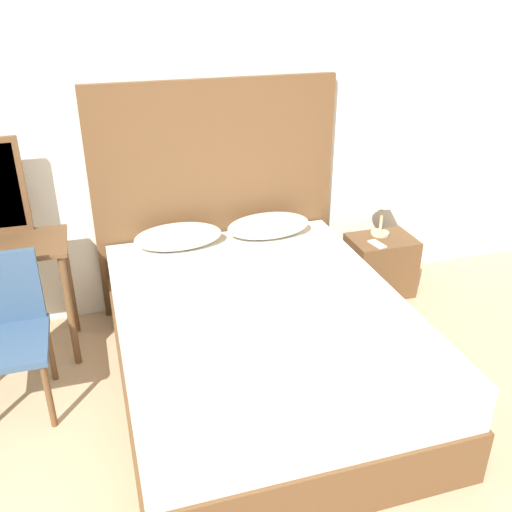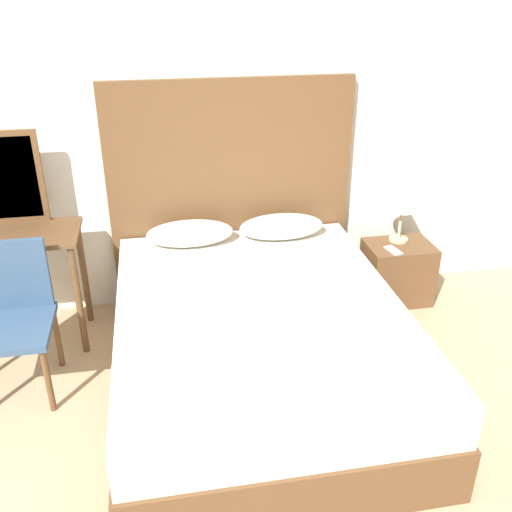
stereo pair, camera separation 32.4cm
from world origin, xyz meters
The scene contains 12 objects.
wall_back centered at (0.00, 2.36, 1.35)m, with size 10.00×0.06×2.70m.
bed centered at (0.08, 1.21, 0.28)m, with size 1.65×2.12×0.57m.
headboard centered at (0.08, 2.29, 0.83)m, with size 1.73×0.05×1.65m.
pillow_left centered at (-0.24, 2.07, 0.66)m, with size 0.60×0.29×0.17m.
pillow_right centered at (0.40, 2.07, 0.66)m, with size 0.60×0.29×0.17m.
phone_on_bed centered at (-0.30, 1.22, 0.58)m, with size 0.14×0.16×0.01m.
nightstand centered at (1.30, 2.01, 0.23)m, with size 0.49×0.36×0.46m.
table_lamp centered at (1.31, 2.09, 0.78)m, with size 0.21×0.21×0.42m.
phone_on_nightstand centered at (1.21, 1.92, 0.47)m, with size 0.10×0.16×0.01m.
vanity_desk centered at (-1.39, 1.94, 0.64)m, with size 0.87×0.47×0.80m.
vanity_mirror centered at (-1.39, 2.14, 1.10)m, with size 0.47×0.03×0.61m.
chair centered at (-1.34, 1.49, 0.51)m, with size 0.47×0.49×0.89m.
Camera 2 is at (-0.45, -1.54, 2.26)m, focal length 40.00 mm.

